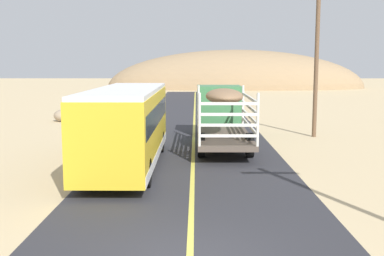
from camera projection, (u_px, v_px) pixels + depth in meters
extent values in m
cube|color=#3F7F4C|center=(219.00, 104.00, 27.98)|extent=(2.50, 2.20, 2.20)
cube|color=#192333|center=(219.00, 97.00, 27.92)|extent=(2.53, 1.54, 0.70)
cube|color=brown|center=(224.00, 137.00, 22.78)|extent=(2.50, 6.40, 0.24)
cylinder|color=silver|center=(199.00, 106.00, 25.74)|extent=(0.12, 0.12, 2.20)
cylinder|color=silver|center=(243.00, 106.00, 25.72)|extent=(0.12, 0.12, 2.20)
cylinder|color=silver|center=(199.00, 120.00, 19.52)|extent=(0.12, 0.12, 2.20)
cylinder|color=silver|center=(258.00, 120.00, 19.49)|extent=(0.12, 0.12, 2.20)
cube|color=silver|center=(198.00, 126.00, 22.72)|extent=(0.08, 6.30, 0.12)
cube|color=silver|center=(249.00, 126.00, 22.69)|extent=(0.08, 6.30, 0.12)
cube|color=silver|center=(228.00, 136.00, 19.57)|extent=(2.40, 0.08, 0.12)
cube|color=silver|center=(198.00, 116.00, 22.66)|extent=(0.08, 6.30, 0.12)
cube|color=silver|center=(250.00, 116.00, 22.63)|extent=(0.08, 6.30, 0.12)
cube|color=silver|center=(229.00, 125.00, 19.51)|extent=(2.40, 0.08, 0.12)
cube|color=silver|center=(199.00, 107.00, 22.60)|extent=(0.08, 6.30, 0.12)
cube|color=silver|center=(250.00, 107.00, 22.58)|extent=(0.08, 6.30, 0.12)
cube|color=silver|center=(229.00, 114.00, 19.45)|extent=(2.40, 0.08, 0.12)
cube|color=silver|center=(199.00, 98.00, 22.54)|extent=(0.08, 6.30, 0.12)
cube|color=silver|center=(250.00, 98.00, 22.52)|extent=(0.08, 6.30, 0.12)
cube|color=silver|center=(229.00, 104.00, 19.40)|extent=(2.40, 0.08, 0.12)
ellipsoid|color=#8C6B4C|center=(224.00, 96.00, 22.51)|extent=(1.75, 3.84, 0.70)
cylinder|color=black|center=(200.00, 126.00, 28.16)|extent=(0.32, 1.10, 1.10)
cylinder|color=black|center=(237.00, 126.00, 28.14)|extent=(0.32, 1.10, 1.10)
cylinder|color=black|center=(201.00, 145.00, 21.54)|extent=(0.32, 1.10, 1.10)
cylinder|color=black|center=(250.00, 145.00, 21.52)|extent=(0.32, 1.10, 1.10)
cube|color=gold|center=(127.00, 126.00, 19.40)|extent=(2.50, 10.00, 2.70)
cube|color=white|center=(126.00, 90.00, 19.20)|extent=(2.45, 9.80, 0.16)
cube|color=#192333|center=(127.00, 114.00, 19.33)|extent=(2.54, 9.20, 0.80)
cube|color=silver|center=(128.00, 153.00, 19.55)|extent=(2.53, 9.80, 0.36)
cylinder|color=black|center=(114.00, 142.00, 22.79)|extent=(0.30, 1.00, 1.00)
cylinder|color=black|center=(160.00, 142.00, 22.77)|extent=(0.30, 1.00, 1.00)
cylinder|color=black|center=(82.00, 173.00, 16.35)|extent=(0.30, 1.00, 1.00)
cylinder|color=black|center=(146.00, 173.00, 16.33)|extent=(0.30, 1.00, 1.00)
cube|color=silver|center=(215.00, 98.00, 50.49)|extent=(1.80, 4.40, 0.70)
cube|color=#192333|center=(215.00, 92.00, 50.50)|extent=(1.53, 2.20, 0.60)
cylinder|color=black|center=(207.00, 99.00, 51.83)|extent=(0.22, 0.66, 0.66)
cylinder|color=black|center=(222.00, 99.00, 51.82)|extent=(0.22, 0.66, 0.66)
cylinder|color=black|center=(208.00, 101.00, 49.22)|extent=(0.22, 0.66, 0.66)
cylinder|color=black|center=(223.00, 101.00, 49.20)|extent=(0.22, 0.66, 0.66)
cylinder|color=brown|center=(316.00, 63.00, 27.08)|extent=(0.24, 0.24, 8.40)
ellipsoid|color=gray|center=(63.00, 115.00, 34.75)|extent=(1.24, 1.28, 0.87)
ellipsoid|color=#997C5A|center=(236.00, 88.00, 80.26)|extent=(42.89, 16.00, 12.72)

